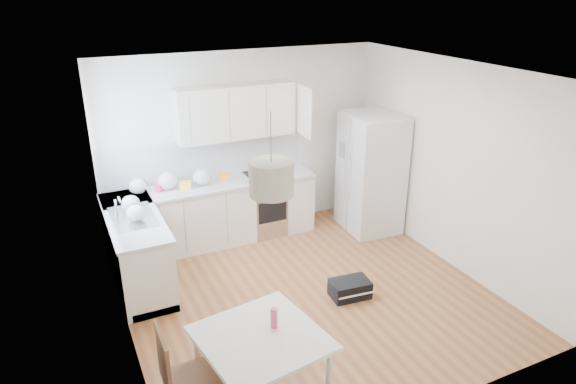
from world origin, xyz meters
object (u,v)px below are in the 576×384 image
object	(u,v)px
dining_chair	(192,377)
gym_bag	(350,289)
refrigerator	(371,173)
dining_table	(261,345)

from	to	relation	value
dining_chair	gym_bag	bearing A→B (deg)	26.27
refrigerator	gym_bag	xyz separation A→B (m)	(-1.29, -1.54, -0.79)
refrigerator	gym_bag	distance (m)	2.16
refrigerator	gym_bag	bearing A→B (deg)	-126.11
refrigerator	dining_chair	size ratio (longest dim) A/B	1.78
refrigerator	gym_bag	size ratio (longest dim) A/B	3.84
gym_bag	dining_chair	bearing A→B (deg)	-148.29
refrigerator	dining_chair	distance (m)	4.42
dining_table	dining_chair	xyz separation A→B (m)	(-0.60, 0.08, -0.19)
refrigerator	dining_chair	world-z (taller)	refrigerator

